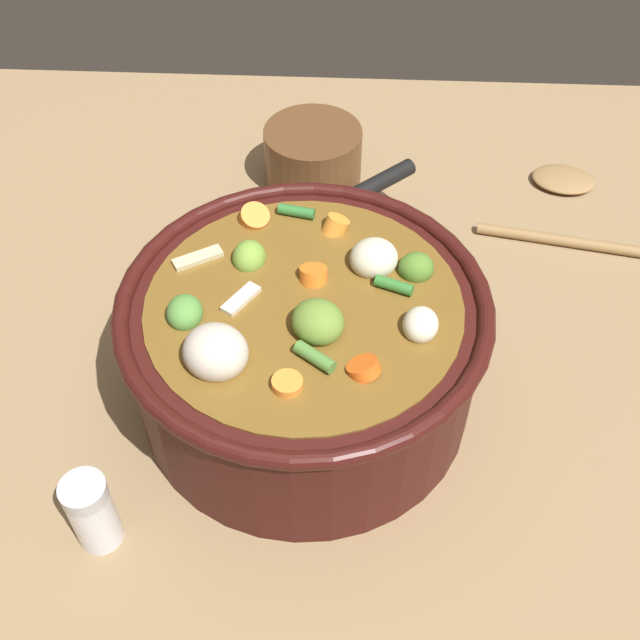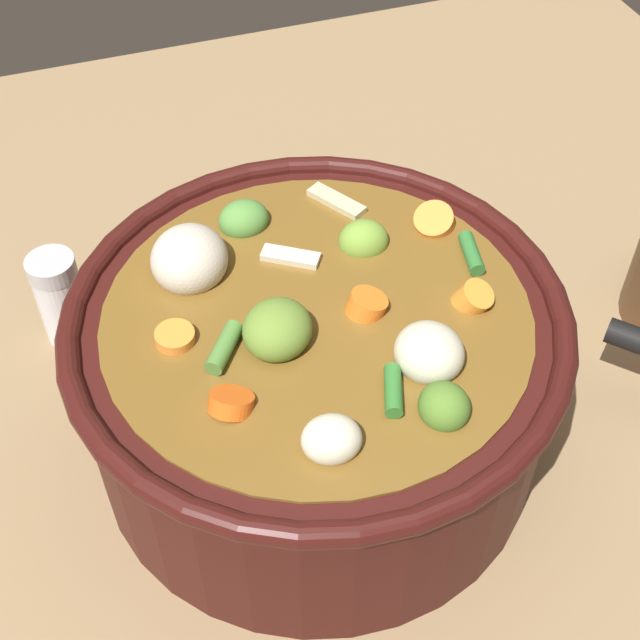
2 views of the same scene
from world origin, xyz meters
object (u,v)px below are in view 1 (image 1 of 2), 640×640
cooking_pot (305,347)px  salt_shaker (92,512)px  small_saucepan (315,158)px  wooden_spoon (563,199)px

cooking_pot → salt_shaker: 0.22m
cooking_pot → small_saucepan: (0.31, 0.01, -0.03)m
wooden_spoon → salt_shaker: 0.62m
cooking_pot → wooden_spoon: 0.41m
wooden_spoon → small_saucepan: small_saucepan is taller
wooden_spoon → small_saucepan: size_ratio=1.03×
cooking_pot → wooden_spoon: size_ratio=1.71×
salt_shaker → small_saucepan: 0.49m
cooking_pot → salt_shaker: size_ratio=4.06×
small_saucepan → wooden_spoon: bearing=-94.7°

